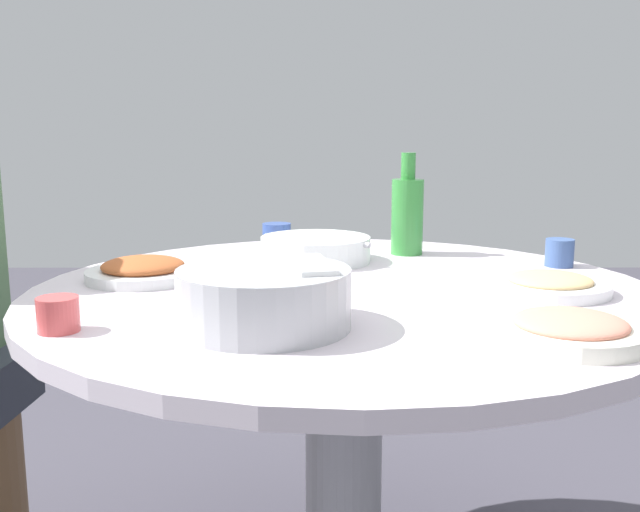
# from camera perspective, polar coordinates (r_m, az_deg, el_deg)

# --- Properties ---
(round_dining_table) EXTENTS (1.22, 1.22, 0.75)m
(round_dining_table) POSITION_cam_1_polar(r_m,az_deg,el_deg) (1.43, 1.97, -9.52)
(round_dining_table) COLOR #99999E
(round_dining_table) RESTS_ON ground
(rice_bowl) EXTENTS (0.27, 0.27, 0.10)m
(rice_bowl) POSITION_cam_1_polar(r_m,az_deg,el_deg) (1.10, -4.51, -3.29)
(rice_bowl) COLOR #B2B5BA
(rice_bowl) RESTS_ON round_dining_table
(soup_bowl) EXTENTS (0.25, 0.25, 0.06)m
(soup_bowl) POSITION_cam_1_polar(r_m,az_deg,el_deg) (1.64, -0.36, 0.50)
(soup_bowl) COLOR white
(soup_bowl) RESTS_ON round_dining_table
(dish_noodles) EXTENTS (0.22, 0.22, 0.04)m
(dish_noodles) POSITION_cam_1_polar(r_m,az_deg,el_deg) (1.40, 18.00, -2.16)
(dish_noodles) COLOR white
(dish_noodles) RESTS_ON round_dining_table
(dish_shrimp) EXTENTS (0.22, 0.22, 0.04)m
(dish_shrimp) POSITION_cam_1_polar(r_m,az_deg,el_deg) (1.09, 19.47, -5.56)
(dish_shrimp) COLOR white
(dish_shrimp) RESTS_ON round_dining_table
(dish_stirfry) EXTENTS (0.23, 0.23, 0.05)m
(dish_stirfry) POSITION_cam_1_polar(r_m,az_deg,el_deg) (1.49, -14.04, -1.12)
(dish_stirfry) COLOR silver
(dish_stirfry) RESTS_ON round_dining_table
(green_bottle) EXTENTS (0.08, 0.08, 0.25)m
(green_bottle) POSITION_cam_1_polar(r_m,az_deg,el_deg) (1.74, 7.04, 3.41)
(green_bottle) COLOR #368A3B
(green_bottle) RESTS_ON round_dining_table
(tea_cup_near) EXTENTS (0.06, 0.06, 0.05)m
(tea_cup_near) POSITION_cam_1_polar(r_m,az_deg,el_deg) (1.15, -20.32, -4.43)
(tea_cup_near) COLOR #CB4B4A
(tea_cup_near) RESTS_ON round_dining_table
(tea_cup_far) EXTENTS (0.08, 0.08, 0.05)m
(tea_cup_far) POSITION_cam_1_polar(r_m,az_deg,el_deg) (1.89, -3.50, 1.82)
(tea_cup_far) COLOR #334E98
(tea_cup_far) RESTS_ON round_dining_table
(tea_cup_side) EXTENTS (0.06, 0.06, 0.06)m
(tea_cup_side) POSITION_cam_1_polar(r_m,az_deg,el_deg) (1.67, 18.71, 0.25)
(tea_cup_side) COLOR #3B578F
(tea_cup_side) RESTS_ON round_dining_table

